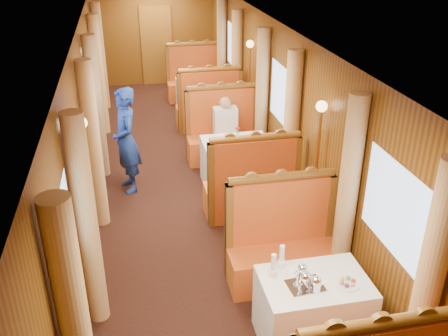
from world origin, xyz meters
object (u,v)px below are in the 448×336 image
object	(u,v)px
banquette_mid_aft	(223,136)
rose_vase_mid	(237,131)
banquette_near_aft	(282,248)
teapot_left	(305,282)
table_far	(201,96)
passenger	(226,124)
tea_tray	(305,286)
banquette_far_fwd	(209,109)
fruit_plate	(347,283)
steward	(126,141)
banquette_far_aft	(194,81)
rose_vase_far	(199,72)
table_mid	(235,162)
teapot_right	(316,286)
teapot_back	(302,273)
banquette_mid_fwd	(251,189)
table_near	(312,310)

from	to	relation	value
banquette_mid_aft	rose_vase_mid	xyz separation A→B (m)	(0.02, -1.04, 0.50)
banquette_near_aft	teapot_left	size ratio (longest dim) A/B	8.06
table_far	passenger	world-z (taller)	passenger
banquette_mid_aft	tea_tray	xyz separation A→B (m)	(-0.13, -4.58, 0.33)
banquette_far_fwd	fruit_plate	world-z (taller)	banquette_far_fwd
table_far	rose_vase_mid	distance (m)	3.57
steward	tea_tray	bearing A→B (deg)	10.26
banquette_mid_aft	banquette_far_aft	size ratio (longest dim) A/B	1.00
banquette_mid_aft	rose_vase_far	xyz separation A→B (m)	(-0.02, 2.52, 0.50)
rose_vase_far	fruit_plate	bearing A→B (deg)	-87.60
table_mid	passenger	xyz separation A→B (m)	(-0.00, 0.79, 0.37)
banquette_far_aft	teapot_left	world-z (taller)	banquette_far_aft
banquette_far_fwd	teapot_left	size ratio (longest dim) A/B	8.06
tea_tray	passenger	size ratio (longest dim) A/B	0.45
rose_vase_mid	rose_vase_far	bearing A→B (deg)	90.69
banquette_far_fwd	tea_tray	world-z (taller)	banquette_far_fwd
teapot_right	steward	distance (m)	4.14
banquette_far_aft	teapot_left	size ratio (longest dim) A/B	8.06
banquette_mid_aft	passenger	size ratio (longest dim) A/B	1.76
table_far	banquette_far_fwd	size ratio (longest dim) A/B	0.78
table_far	teapot_back	world-z (taller)	teapot_back
banquette_far_aft	rose_vase_mid	distance (m)	4.57
banquette_far_fwd	banquette_mid_aft	bearing A→B (deg)	-90.00
banquette_far_fwd	steward	xyz separation A→B (m)	(-1.70, -2.33, 0.41)
banquette_far_aft	banquette_mid_aft	bearing A→B (deg)	-90.00
banquette_near_aft	table_mid	xyz separation A→B (m)	(0.00, 2.49, -0.05)
tea_tray	steward	size ratio (longest dim) A/B	0.20
banquette_far_fwd	steward	world-z (taller)	steward
teapot_back	steward	distance (m)	3.93
steward	passenger	xyz separation A→B (m)	(1.70, 0.63, -0.10)
passenger	rose_vase_far	bearing A→B (deg)	90.49
banquette_near_aft	banquette_mid_fwd	distance (m)	1.47
table_near	teapot_back	distance (m)	0.46
table_mid	banquette_mid_aft	world-z (taller)	banquette_mid_aft
banquette_near_aft	teapot_left	bearing A→B (deg)	-97.30
banquette_far_fwd	teapot_back	xyz separation A→B (m)	(-0.12, -5.93, 0.39)
teapot_right	teapot_back	bearing A→B (deg)	111.62
banquette_mid_aft	rose_vase_far	distance (m)	2.57
table_far	rose_vase_mid	bearing A→B (deg)	-89.68
banquette_mid_aft	tea_tray	world-z (taller)	banquette_mid_aft
table_mid	banquette_mid_fwd	bearing A→B (deg)	-90.00
teapot_left	rose_vase_far	world-z (taller)	rose_vase_far
fruit_plate	rose_vase_far	xyz separation A→B (m)	(-0.30, 7.15, 0.16)
rose_vase_far	passenger	world-z (taller)	passenger
table_mid	steward	bearing A→B (deg)	174.77
table_mid	passenger	world-z (taller)	passenger
rose_vase_far	tea_tray	bearing A→B (deg)	-90.84
rose_vase_far	passenger	xyz separation A→B (m)	(0.02, -2.75, -0.19)
table_mid	tea_tray	distance (m)	3.59
tea_tray	teapot_left	xyz separation A→B (m)	(-0.01, -0.02, 0.06)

